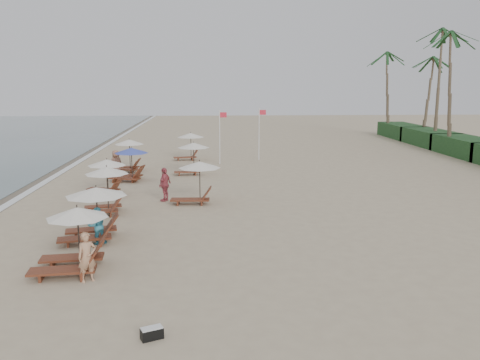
{
  "coord_description": "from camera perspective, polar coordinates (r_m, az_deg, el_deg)",
  "views": [
    {
      "loc": [
        -0.58,
        -20.19,
        6.25
      ],
      "look_at": [
        1.0,
        5.34,
        1.3
      ],
      "focal_mm": 37.36,
      "sensor_mm": 36.0,
      "label": 1
    }
  ],
  "objects": [
    {
      "name": "lounger_station_5",
      "position": [
        36.87,
        -12.82,
        2.68
      ],
      "size": [
        2.47,
        2.09,
        2.33
      ],
      "color": "brown",
      "rests_on": "ground"
    },
    {
      "name": "wet_sand_band",
      "position": [
        33.06,
        -24.6,
        -0.95
      ],
      "size": [
        3.2,
        140.0,
        0.01
      ],
      "primitive_type": "cube",
      "color": "#6B5E4C",
      "rests_on": "ground"
    },
    {
      "name": "lounger_station_1",
      "position": [
        20.95,
        -16.64,
        -3.71
      ],
      "size": [
        2.8,
        2.45,
        2.2
      ],
      "color": "brown",
      "rests_on": "ground"
    },
    {
      "name": "duffel_bag",
      "position": [
        13.16,
        -10.03,
        -16.83
      ],
      "size": [
        0.61,
        0.47,
        0.3
      ],
      "color": "black",
      "rests_on": "ground"
    },
    {
      "name": "flag_pole_far",
      "position": [
        41.32,
        2.24,
        5.61
      ],
      "size": [
        0.6,
        0.08,
        4.34
      ],
      "color": "silver",
      "rests_on": "ground"
    },
    {
      "name": "ground",
      "position": [
        21.15,
        -1.82,
        -6.24
      ],
      "size": [
        160.0,
        160.0,
        0.0
      ],
      "primitive_type": "plane",
      "color": "tan",
      "rests_on": "ground"
    },
    {
      "name": "beachgoer_near",
      "position": [
        16.82,
        -17.07,
        -8.4
      ],
      "size": [
        0.71,
        0.63,
        1.63
      ],
      "primitive_type": "imported",
      "rotation": [
        0.0,
        0.0,
        0.5
      ],
      "color": "tan",
      "rests_on": "ground"
    },
    {
      "name": "beachgoer_far_b",
      "position": [
        34.79,
        -13.97,
        1.82
      ],
      "size": [
        1.08,
        1.02,
        1.85
      ],
      "primitive_type": "imported",
      "rotation": [
        0.0,
        0.0,
        0.67
      ],
      "color": "#9D6B55",
      "rests_on": "ground"
    },
    {
      "name": "beachgoer_far_a",
      "position": [
        27.15,
        -8.57,
        -0.5
      ],
      "size": [
        0.87,
        1.16,
        1.83
      ],
      "primitive_type": "imported",
      "rotation": [
        0.0,
        0.0,
        4.26
      ],
      "color": "#B04651",
      "rests_on": "ground"
    },
    {
      "name": "flag_pole_near",
      "position": [
        39.05,
        -2.28,
        5.25
      ],
      "size": [
        0.6,
        0.08,
        4.27
      ],
      "color": "silver",
      "rests_on": "ground"
    },
    {
      "name": "inland_station_2",
      "position": [
        41.66,
        -5.9,
        4.22
      ],
      "size": [
        2.65,
        2.24,
        2.22
      ],
      "color": "brown",
      "rests_on": "ground"
    },
    {
      "name": "lounger_station_0",
      "position": [
        17.76,
        -18.84,
        -6.95
      ],
      "size": [
        2.64,
        2.17,
        2.24
      ],
      "color": "brown",
      "rests_on": "ground"
    },
    {
      "name": "lounger_station_4",
      "position": [
        33.34,
        -12.67,
        1.7
      ],
      "size": [
        2.64,
        2.47,
        2.17
      ],
      "color": "brown",
      "rests_on": "ground"
    },
    {
      "name": "lounger_station_3",
      "position": [
        29.21,
        -15.32,
        0.27
      ],
      "size": [
        2.52,
        2.32,
        2.07
      ],
      "color": "brown",
      "rests_on": "ground"
    },
    {
      "name": "beachgoer_mid_a",
      "position": [
        20.55,
        -16.01,
        -5.03
      ],
      "size": [
        0.9,
        0.83,
        1.48
      ],
      "primitive_type": "imported",
      "rotation": [
        0.0,
        0.0,
        3.63
      ],
      "color": "teal",
      "rests_on": "ground"
    },
    {
      "name": "inland_station_0",
      "position": [
        26.31,
        -5.13,
        0.15
      ],
      "size": [
        2.75,
        2.24,
        2.22
      ],
      "color": "brown",
      "rests_on": "ground"
    },
    {
      "name": "lounger_station_2",
      "position": [
        25.1,
        -15.34,
        -1.13
      ],
      "size": [
        2.43,
        2.1,
        2.32
      ],
      "color": "brown",
      "rests_on": "ground"
    },
    {
      "name": "foam_line",
      "position": [
        32.61,
        -22.47,
        -0.92
      ],
      "size": [
        0.5,
        140.0,
        0.02
      ],
      "primitive_type": "cube",
      "color": "white",
      "rests_on": "ground"
    },
    {
      "name": "inland_station_1",
      "position": [
        34.81,
        -5.6,
        2.98
      ],
      "size": [
        2.57,
        2.24,
        2.22
      ],
      "color": "brown",
      "rests_on": "ground"
    }
  ]
}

